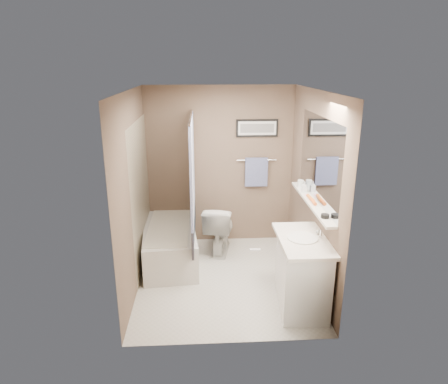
{
  "coord_description": "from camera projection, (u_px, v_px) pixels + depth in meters",
  "views": [
    {
      "loc": [
        -0.27,
        -4.61,
        2.7
      ],
      "look_at": [
        0.0,
        0.15,
        1.15
      ],
      "focal_mm": 32.0,
      "sensor_mm": 36.0,
      "label": 1
    }
  ],
  "objects": [
    {
      "name": "hair_brush_front",
      "position": [
        313.0,
        201.0,
        4.72
      ],
      "size": [
        0.04,
        0.22,
        0.04
      ],
      "primitive_type": "cylinder",
      "rotation": [
        1.57,
        0.0,
        -0.01
      ],
      "color": "orange",
      "rests_on": "shelf"
    },
    {
      "name": "towel_bar",
      "position": [
        256.0,
        160.0,
        6.0
      ],
      "size": [
        0.6,
        0.02,
        0.02
      ],
      "primitive_type": "cylinder",
      "rotation": [
        0.0,
        1.57,
        0.0
      ],
      "color": "silver",
      "rests_on": "wall_back"
    },
    {
      "name": "tile_surround",
      "position": [
        141.0,
        196.0,
        5.33
      ],
      "size": [
        0.02,
        1.55,
        2.0
      ],
      "primitive_type": "cube",
      "color": "tan",
      "rests_on": "wall_left"
    },
    {
      "name": "towel",
      "position": [
        256.0,
        172.0,
        6.04
      ],
      "size": [
        0.34,
        0.05,
        0.44
      ],
      "primitive_type": "cube",
      "color": "#8A97CA",
      "rests_on": "towel_bar"
    },
    {
      "name": "curtain_rod",
      "position": [
        191.0,
        116.0,
        5.04
      ],
      "size": [
        0.02,
        1.55,
        0.02
      ],
      "primitive_type": "cylinder",
      "rotation": [
        1.57,
        0.0,
        0.0
      ],
      "color": "silver",
      "rests_on": "wall_left"
    },
    {
      "name": "glass_jar",
      "position": [
        301.0,
        184.0,
        5.3
      ],
      "size": [
        0.08,
        0.08,
        0.1
      ],
      "primitive_type": "cylinder",
      "color": "white",
      "rests_on": "shelf"
    },
    {
      "name": "wall_back",
      "position": [
        220.0,
        167.0,
        6.02
      ],
      "size": [
        2.2,
        0.04,
        2.4
      ],
      "primitive_type": "cube",
      "color": "brown",
      "rests_on": "ground"
    },
    {
      "name": "candle_bowl_near",
      "position": [
        325.0,
        216.0,
        4.26
      ],
      "size": [
        0.09,
        0.09,
        0.04
      ],
      "primitive_type": "cylinder",
      "color": "black",
      "rests_on": "shelf"
    },
    {
      "name": "curtain_upper",
      "position": [
        192.0,
        166.0,
        5.24
      ],
      "size": [
        0.03,
        1.45,
        1.28
      ],
      "primitive_type": "cube",
      "color": "white",
      "rests_on": "curtain_rod"
    },
    {
      "name": "soap_bottle",
      "position": [
        304.0,
        187.0,
        5.11
      ],
      "size": [
        0.07,
        0.07,
        0.13
      ],
      "primitive_type": "imported",
      "rotation": [
        0.0,
        0.0,
        -0.09
      ],
      "color": "#999999",
      "rests_on": "shelf"
    },
    {
      "name": "ceiling",
      "position": [
        225.0,
        92.0,
        4.49
      ],
      "size": [
        2.2,
        2.5,
        0.04
      ],
      "primitive_type": "cube",
      "color": "white",
      "rests_on": "wall_back"
    },
    {
      "name": "door_handle",
      "position": [
        255.0,
        250.0,
        3.79
      ],
      "size": [
        0.1,
        0.02,
        0.02
      ],
      "primitive_type": "cylinder",
      "rotation": [
        0.0,
        1.57,
        0.0
      ],
      "color": "silver",
      "rests_on": "door"
    },
    {
      "name": "art_frame",
      "position": [
        257.0,
        128.0,
        5.87
      ],
      "size": [
        0.62,
        0.02,
        0.26
      ],
      "primitive_type": "cube",
      "color": "black",
      "rests_on": "wall_back"
    },
    {
      "name": "ground",
      "position": [
        225.0,
        279.0,
        5.22
      ],
      "size": [
        2.5,
        2.5,
        0.0
      ],
      "primitive_type": "plane",
      "color": "beige",
      "rests_on": "ground"
    },
    {
      "name": "shelf",
      "position": [
        311.0,
        202.0,
        4.8
      ],
      "size": [
        0.12,
        1.6,
        0.03
      ],
      "primitive_type": "cube",
      "color": "silver",
      "rests_on": "wall_right"
    },
    {
      "name": "door",
      "position": [
        290.0,
        251.0,
        3.76
      ],
      "size": [
        0.8,
        0.02,
        2.0
      ],
      "primitive_type": "cube",
      "color": "silver",
      "rests_on": "wall_front"
    },
    {
      "name": "curtain_lower",
      "position": [
        194.0,
        224.0,
        5.5
      ],
      "size": [
        0.03,
        1.45,
        0.36
      ],
      "primitive_type": "cube",
      "color": "#28374B",
      "rests_on": "curtain_rod"
    },
    {
      "name": "wall_front",
      "position": [
        232.0,
        233.0,
        3.68
      ],
      "size": [
        2.2,
        0.04,
        2.4
      ],
      "primitive_type": "cube",
      "color": "brown",
      "rests_on": "ground"
    },
    {
      "name": "bathtub",
      "position": [
        170.0,
        243.0,
        5.67
      ],
      "size": [
        0.84,
        1.56,
        0.5
      ],
      "primitive_type": "cube",
      "rotation": [
        0.0,
        0.0,
        0.1
      ],
      "color": "silver",
      "rests_on": "ground"
    },
    {
      "name": "wall_left",
      "position": [
        135.0,
        193.0,
        4.79
      ],
      "size": [
        0.04,
        2.5,
        2.4
      ],
      "primitive_type": "cube",
      "color": "brown",
      "rests_on": "ground"
    },
    {
      "name": "faucet_spout",
      "position": [
        321.0,
        234.0,
        4.42
      ],
      "size": [
        0.02,
        0.02,
        0.1
      ],
      "primitive_type": "cylinder",
      "color": "silver",
      "rests_on": "countertop"
    },
    {
      "name": "sink_basin",
      "position": [
        303.0,
        238.0,
        4.42
      ],
      "size": [
        0.34,
        0.34,
        0.01
      ],
      "primitive_type": "cylinder",
      "color": "white",
      "rests_on": "countertop"
    },
    {
      "name": "mirror",
      "position": [
        319.0,
        160.0,
        4.64
      ],
      "size": [
        0.02,
        1.6,
        1.0
      ],
      "primitive_type": "cube",
      "color": "silver",
      "rests_on": "wall_right"
    },
    {
      "name": "art_image",
      "position": [
        257.0,
        128.0,
        5.86
      ],
      "size": [
        0.5,
        0.0,
        0.13
      ],
      "primitive_type": "cube",
      "color": "#595959",
      "rests_on": "art_mat"
    },
    {
      "name": "toilet",
      "position": [
        219.0,
        228.0,
        5.9
      ],
      "size": [
        0.54,
        0.78,
        0.73
      ],
      "primitive_type": "imported",
      "rotation": [
        0.0,
        0.0,
        2.95
      ],
      "color": "silver",
      "rests_on": "ground"
    },
    {
      "name": "faucet_knob",
      "position": [
        318.0,
        232.0,
        4.52
      ],
      "size": [
        0.05,
        0.05,
        0.05
      ],
      "primitive_type": "sphere",
      "color": "silver",
      "rests_on": "countertop"
    },
    {
      "name": "countertop",
      "position": [
        303.0,
        240.0,
        4.43
      ],
      "size": [
        0.54,
        0.96,
        0.04
      ],
      "primitive_type": "cube",
      "color": "white",
      "rests_on": "vanity"
    },
    {
      "name": "art_mat",
      "position": [
        257.0,
        128.0,
        5.86
      ],
      "size": [
        0.56,
        0.0,
        0.2
      ],
      "primitive_type": "cube",
      "color": "white",
      "rests_on": "art_frame"
    },
    {
      "name": "tub_rim",
      "position": [
        169.0,
        227.0,
        5.6
      ],
      "size": [
        0.56,
        1.36,
        0.02
      ],
      "primitive_type": "cube",
      "color": "silver",
      "rests_on": "bathtub"
    },
    {
      "name": "wall_right",
      "position": [
        312.0,
        190.0,
        4.91
      ],
      "size": [
        0.04,
        2.5,
        2.4
      ],
      "primitive_type": "cube",
      "color": "brown",
      "rests_on": "ground"
    },
    {
      "name": "hair_brush_back",
      "position": [
        310.0,
        198.0,
        4.83
      ],
      "size": [
        0.05,
        0.22,
        0.04
      ],
      "primitive_type": "cylinder",
      "rotation": [
        1.57,
        0.0,
        0.05
      ],
      "color": "orange",
      "rests_on": "shelf"
    },
    {
      "name": "pink_comb",
      "position": [
        308.0,
        196.0,
        4.95
      ],
      "size": [
        0.04,
        0.16,
        0.01
      ],
      "primitive_type": "cube",
      "rotation": [
        0.0,
        0.0,
        0.03
      ],
      "color": "#FF9BBF",
      "rests_on": "shelf"
    },
    {
      "name": "vanity",
      "position": [
        302.0,
        274.0,
        4.56
      ],
      "size": [
        0.57,
        0.94,
        0.8
      ],
      "primitive_type": "cube",
      "rotation": [
        0.0,
        0.0,
        -0.08
      ],
      "color": "white",
      "rests_on": "ground"
    }
  ]
}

